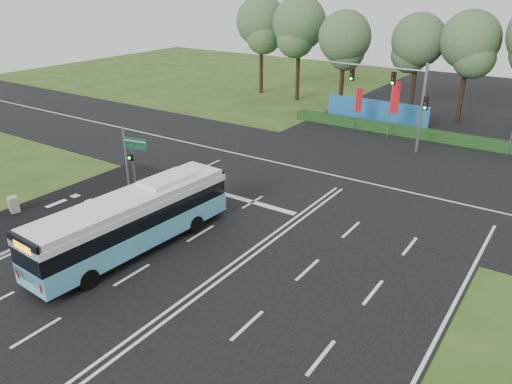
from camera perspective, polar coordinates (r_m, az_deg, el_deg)
ground at (r=25.65m, az=-0.63°, el=-6.78°), size 120.00×120.00×0.00m
road_main at (r=25.64m, az=-0.63°, el=-6.74°), size 20.00×120.00×0.04m
road_cross at (r=35.20m, az=10.56°, el=1.47°), size 120.00×14.00×0.05m
bike_path at (r=32.10m, az=-22.57°, el=-2.18°), size 5.00×18.00×0.06m
kerb_strip at (r=30.24m, az=-20.00°, el=-3.26°), size 0.25×18.00×0.12m
city_bus at (r=25.75m, az=-13.83°, el=-3.24°), size 3.05×11.49×3.26m
pedestrian_signal at (r=32.79m, az=-13.89°, el=3.10°), size 0.29×0.42×3.53m
street_sign at (r=31.96m, az=-14.18°, el=4.21°), size 1.74×0.39×4.51m
utility_cabinet at (r=32.83m, az=-25.95°, el=-1.32°), size 0.73×0.67×1.00m
banner_flag_left at (r=46.54m, az=11.61°, el=10.01°), size 0.55×0.25×3.92m
banner_flag_mid at (r=44.34m, az=15.48°, el=9.96°), size 0.75×0.08×5.09m
traffic_light_gantry at (r=41.51m, az=16.23°, el=10.96°), size 8.41×0.28×7.00m
hedge at (r=46.28m, az=17.02°, el=6.60°), size 22.00×1.20×0.80m
blue_hoarding at (r=49.63m, az=13.62°, el=8.88°), size 10.00×0.30×2.20m
eucalyptus_row at (r=50.35m, az=25.65°, el=15.85°), size 53.82×9.91×12.67m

